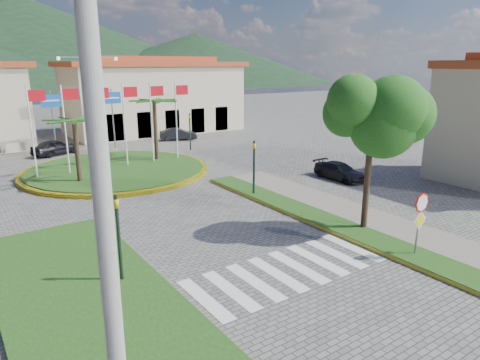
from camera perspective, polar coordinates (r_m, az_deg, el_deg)
ground at (r=13.67m, az=17.59°, el=-17.82°), size 160.00×160.00×0.00m
sidewalk_right at (r=19.13m, az=24.08°, el=-8.36°), size 4.00×28.00×0.15m
verge_right at (r=18.17m, az=22.07°, el=-9.33°), size 1.60×28.00×0.18m
median_left at (r=14.88m, az=-19.60°, el=-14.70°), size 5.00×14.00×0.18m
crosswalk at (r=16.01m, az=6.05°, el=-11.95°), size 8.00×3.00×0.01m
roundabout_island at (r=31.03m, az=-16.12°, el=1.36°), size 12.70×12.70×6.00m
stop_sign at (r=17.62m, az=22.90°, el=-4.22°), size 0.80×0.11×2.65m
deciduous_tree at (r=19.08m, az=17.24°, el=8.18°), size 3.60×3.60×6.80m
utility_pole at (r=7.50m, az=-17.42°, el=-7.43°), size 0.32×0.32×9.00m
traffic_light_left at (r=14.85m, az=-15.92°, el=-6.53°), size 0.15×0.18×3.20m
traffic_light_right at (r=23.92m, az=1.88°, el=2.29°), size 0.15×0.18×3.20m
traffic_light_far at (r=37.43m, az=-6.69°, el=6.92°), size 0.18×0.15×3.20m
direction_sign_west at (r=38.57m, az=-23.77°, el=8.37°), size 1.60×0.14×5.20m
direction_sign_east at (r=39.83m, az=-16.66°, el=9.19°), size 1.60×0.14×5.20m
street_lamp_centre at (r=38.24m, az=-19.17°, el=10.22°), size 4.80×0.16×8.00m
building_right at (r=48.85m, az=-11.47°, el=10.97°), size 19.08×9.54×8.05m
hill_far_mid at (r=168.64m, az=-27.60°, el=16.23°), size 180.00×180.00×30.00m
hill_far_east at (r=162.44m, az=-5.72°, el=15.78°), size 120.00×120.00×18.00m
car_dark_a at (r=38.45m, az=-23.40°, el=4.03°), size 4.11×2.74×1.30m
car_dark_b at (r=42.79m, az=-8.23°, el=6.08°), size 3.82×2.47×1.19m
car_side_right at (r=28.57m, az=13.13°, el=1.16°), size 1.56×3.75×1.08m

